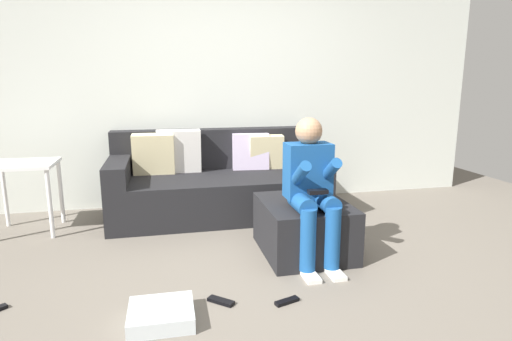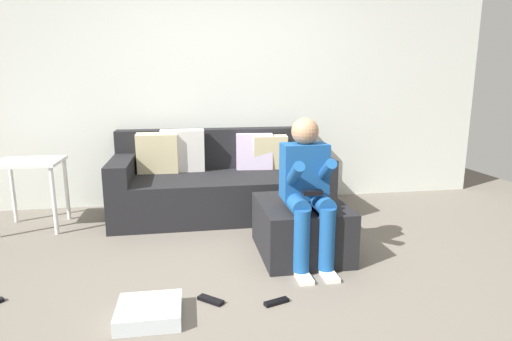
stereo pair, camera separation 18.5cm
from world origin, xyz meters
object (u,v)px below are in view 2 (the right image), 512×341
(ottoman, at_px, (301,228))
(side_table, at_px, (30,172))
(remote_near_ottoman, at_px, (276,302))
(person_seated, at_px, (307,186))
(couch_sectional, at_px, (220,182))
(remote_by_storage_bin, at_px, (211,300))
(storage_bin, at_px, (149,312))

(ottoman, relative_size, side_table, 1.21)
(remote_near_ottoman, bearing_deg, person_seated, 39.78)
(couch_sectional, bearing_deg, ottoman, -65.78)
(ottoman, relative_size, remote_by_storage_bin, 4.47)
(side_table, height_order, remote_by_storage_bin, side_table)
(side_table, bearing_deg, remote_by_storage_bin, -47.19)
(side_table, bearing_deg, storage_bin, -56.88)
(ottoman, bearing_deg, side_table, 156.59)
(person_seated, bearing_deg, couch_sectional, 110.67)
(storage_bin, height_order, side_table, side_table)
(person_seated, distance_m, storage_bin, 1.37)
(storage_bin, height_order, remote_by_storage_bin, storage_bin)
(remote_near_ottoman, relative_size, remote_by_storage_bin, 0.92)
(ottoman, bearing_deg, remote_near_ottoman, -115.88)
(ottoman, height_order, remote_by_storage_bin, ottoman)
(side_table, distance_m, remote_near_ottoman, 2.62)
(storage_bin, xyz_separation_m, remote_by_storage_bin, (0.36, 0.14, -0.03))
(storage_bin, relative_size, remote_by_storage_bin, 2.10)
(person_seated, relative_size, side_table, 1.69)
(person_seated, height_order, side_table, person_seated)
(person_seated, xyz_separation_m, remote_near_ottoman, (-0.35, -0.55, -0.58))
(ottoman, distance_m, remote_by_storage_bin, 1.02)
(person_seated, distance_m, remote_near_ottoman, 0.88)
(ottoman, xyz_separation_m, person_seated, (-0.01, -0.19, 0.39))
(person_seated, bearing_deg, remote_by_storage_bin, -148.12)
(person_seated, height_order, remote_by_storage_bin, person_seated)
(couch_sectional, relative_size, remote_by_storage_bin, 12.25)
(side_table, relative_size, remote_near_ottoman, 4.01)
(ottoman, height_order, person_seated, person_seated)
(storage_bin, distance_m, side_table, 2.17)
(side_table, xyz_separation_m, remote_near_ottoman, (1.91, -1.72, -0.52))
(storage_bin, bearing_deg, remote_by_storage_bin, 20.81)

